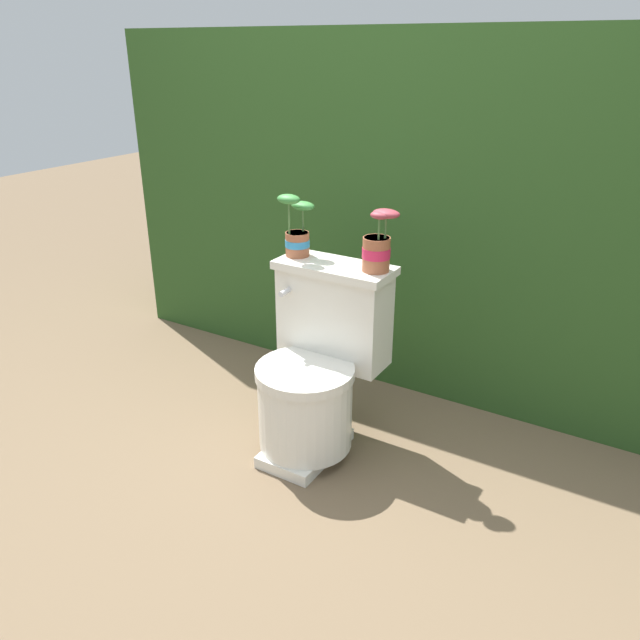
% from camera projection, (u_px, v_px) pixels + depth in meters
% --- Properties ---
extents(ground_plane, '(12.00, 12.00, 0.00)m').
position_uv_depth(ground_plane, '(302.00, 456.00, 2.37)').
color(ground_plane, brown).
extents(hedge_backdrop, '(2.83, 0.73, 1.50)m').
position_uv_depth(hedge_backdrop, '(422.00, 206.00, 2.88)').
color(hedge_backdrop, '#284C1E').
rests_on(hedge_backdrop, ground).
extents(toilet, '(0.44, 0.49, 0.70)m').
position_uv_depth(toilet, '(317.00, 371.00, 2.33)').
color(toilet, silver).
rests_on(toilet, ground).
extents(potted_plant_left, '(0.12, 0.12, 0.24)m').
position_uv_depth(potted_plant_left, '(297.00, 232.00, 2.32)').
color(potted_plant_left, '#9E5638').
rests_on(potted_plant_left, toilet).
extents(potted_plant_midleft, '(0.13, 0.10, 0.22)m').
position_uv_depth(potted_plant_midleft, '(377.00, 247.00, 2.16)').
color(potted_plant_midleft, '#9E5638').
rests_on(potted_plant_midleft, toilet).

